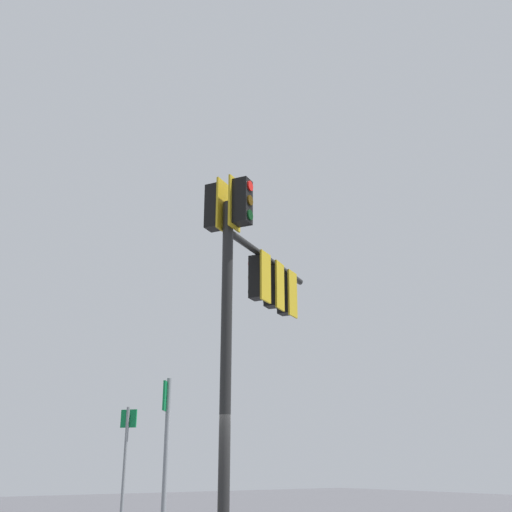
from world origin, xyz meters
name	(u,v)px	position (x,y,z in m)	size (l,w,h in m)	color
signal_mast_assembly	(249,288)	(0.46, 0.47, 4.99)	(3.62, 2.34, 6.93)	black
route_sign_primary	(165,457)	(-1.79, -0.65, 1.79)	(0.24, 0.29, 2.92)	slate
route_sign_secondary	(125,461)	(-0.58, 3.52, 1.76)	(0.24, 0.33, 2.87)	slate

